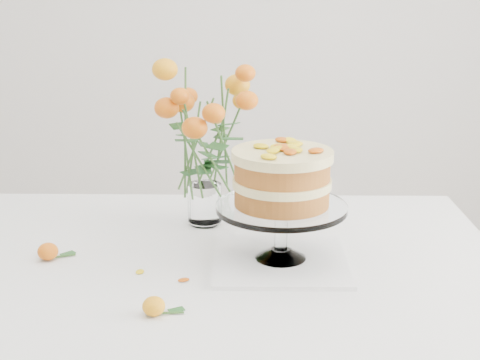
# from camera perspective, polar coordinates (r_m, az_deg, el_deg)

# --- Properties ---
(table) EXTENTS (1.43, 0.93, 0.76)m
(table) POSITION_cam_1_polar(r_m,az_deg,el_deg) (1.61, -3.56, -9.10)
(table) COLOR tan
(table) RESTS_ON ground
(napkin) EXTENTS (0.30, 0.30, 0.01)m
(napkin) POSITION_cam_1_polar(r_m,az_deg,el_deg) (1.54, 3.47, -6.80)
(napkin) COLOR white
(napkin) RESTS_ON table
(cake_stand) EXTENTS (0.29, 0.29, 0.26)m
(cake_stand) POSITION_cam_1_polar(r_m,az_deg,el_deg) (1.47, 3.59, -0.31)
(cake_stand) COLOR white
(cake_stand) RESTS_ON napkin
(rose_vase) EXTENTS (0.36, 0.36, 0.44)m
(rose_vase) POSITION_cam_1_polar(r_m,az_deg,el_deg) (1.69, -3.14, 4.47)
(rose_vase) COLOR white
(rose_vase) RESTS_ON table
(loose_rose_near) EXTENTS (0.08, 0.04, 0.04)m
(loose_rose_near) POSITION_cam_1_polar(r_m,az_deg,el_deg) (1.31, -7.35, -10.64)
(loose_rose_near) COLOR #FDA216
(loose_rose_near) RESTS_ON table
(loose_rose_far) EXTENTS (0.08, 0.05, 0.04)m
(loose_rose_far) POSITION_cam_1_polar(r_m,az_deg,el_deg) (1.60, -16.06, -5.89)
(loose_rose_far) COLOR #E74F0B
(loose_rose_far) RESTS_ON table
(stray_petal_a) EXTENTS (0.03, 0.02, 0.00)m
(stray_petal_a) POSITION_cam_1_polar(r_m,az_deg,el_deg) (1.50, -8.54, -7.76)
(stray_petal_a) COLOR yellow
(stray_petal_a) RESTS_ON table
(stray_petal_b) EXTENTS (0.03, 0.02, 0.00)m
(stray_petal_b) POSITION_cam_1_polar(r_m,az_deg,el_deg) (1.45, -4.84, -8.50)
(stray_petal_b) COLOR yellow
(stray_petal_b) RESTS_ON table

